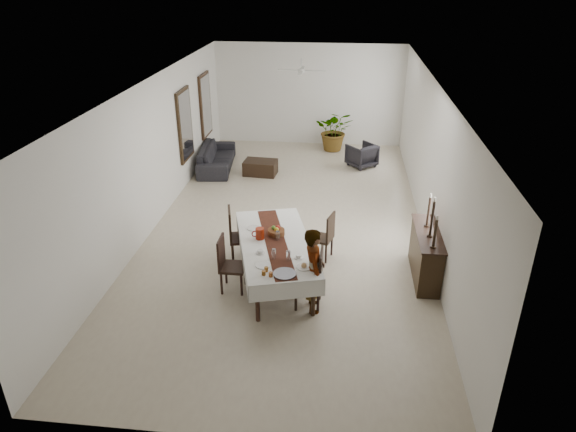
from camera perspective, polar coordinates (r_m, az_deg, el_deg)
The scene contains 88 objects.
floor at distance 11.78m, azimuth 0.09°, elevation -0.84°, with size 6.00×12.00×0.00m, color beige.
ceiling at distance 10.71m, azimuth 0.10°, elevation 14.61°, with size 6.00×12.00×0.02m, color white.
wall_back at distance 16.89m, azimuth 2.34°, elevation 13.30°, with size 6.00×0.02×3.20m, color white.
wall_front at distance 5.91m, azimuth -6.33°, elevation -13.28°, with size 6.00×0.02×3.20m, color white.
wall_left at distance 11.83m, azimuth -14.62°, elevation 6.84°, with size 0.02×12.00×3.20m, color white.
wall_right at distance 11.24m, azimuth 15.56°, elevation 5.73°, with size 0.02×12.00×3.20m, color white.
dining_table_top at distance 9.37m, azimuth -1.41°, elevation -3.07°, with size 1.06×2.54×0.05m, color black.
table_leg_fl at distance 8.53m, azimuth -3.41°, elevation -9.55°, with size 0.07×0.07×0.74m, color black.
table_leg_fr at distance 8.64m, azimuth 2.82°, elevation -8.99°, with size 0.07×0.07×0.74m, color black.
table_leg_bl at distance 10.58m, azimuth -4.78°, elevation -1.98°, with size 0.07×0.07×0.74m, color black.
table_leg_br at distance 10.67m, azimuth 0.21°, elevation -1.62°, with size 0.07×0.07×0.74m, color black.
tablecloth_top at distance 9.36m, azimuth -1.41°, elevation -2.90°, with size 1.25×2.73×0.01m, color white.
tablecloth_drape_left at distance 9.38m, azimuth -5.16°, elevation -4.00°, with size 0.01×2.73×0.32m, color silver.
tablecloth_drape_right at distance 9.52m, azimuth 2.30°, elevation -3.42°, with size 0.01×2.73×0.32m, color white.
tablecloth_drape_near at distance 8.29m, azimuth -0.11°, elevation -8.33°, with size 1.25×0.01×0.32m, color silver.
tablecloth_drape_far at distance 10.62m, azimuth -2.40°, elevation -0.11°, with size 1.25×0.01×0.32m, color silver.
table_runner at distance 9.35m, azimuth -1.41°, elevation -2.85°, with size 0.37×2.65×0.00m, color #592719.
red_pitcher at distance 9.41m, azimuth -3.15°, elevation -1.96°, with size 0.16×0.16×0.21m, color #95210A.
pitcher_handle at distance 9.41m, azimuth -3.69°, elevation -2.00°, with size 0.13×0.13×0.02m, color maroon.
wine_glass_near at distance 8.73m, azimuth 0.03°, elevation -4.44°, with size 0.07×0.07×0.18m, color white.
wine_glass_mid at distance 8.79m, azimuth -1.59°, elevation -4.22°, with size 0.07×0.07×0.18m, color white.
wine_glass_far at distance 9.36m, azimuth -1.14°, elevation -2.20°, with size 0.07×0.07×0.18m, color white.
teacup_right at distance 8.83m, azimuth 1.19°, elevation -4.49°, with size 0.10×0.10×0.06m, color white.
saucer_right at distance 8.85m, azimuth 1.19°, elevation -4.64°, with size 0.16×0.16×0.01m, color white.
teacup_left at distance 8.99m, azimuth -3.11°, elevation -3.97°, with size 0.10×0.10×0.06m, color silver.
saucer_left at distance 9.00m, azimuth -3.10°, elevation -4.11°, with size 0.16×0.16×0.01m, color silver.
plate_near_right at distance 8.59m, azimuth 1.78°, elevation -5.68°, with size 0.25×0.25×0.02m, color silver.
bread_near_right at distance 8.57m, azimuth 1.78°, elevation -5.51°, with size 0.10×0.10×0.10m, color tan.
plate_near_left at distance 8.64m, azimuth -2.79°, elevation -5.49°, with size 0.25×0.25×0.02m, color silver.
plate_far_left at distance 9.83m, azimuth -3.83°, elevation -1.34°, with size 0.25×0.25×0.02m, color silver.
serving_tray at distance 8.40m, azimuth -0.38°, elevation -6.43°, with size 0.38×0.38×0.02m, color #47474D.
jam_jar_a at distance 8.33m, azimuth -1.94°, elevation -6.51°, with size 0.07×0.07×0.08m, color #934615.
jam_jar_b at distance 8.38m, azimuth -2.72°, elevation -6.33°, with size 0.07×0.07×0.08m, color brown.
jam_jar_c at distance 8.47m, azimuth -2.44°, elevation -5.92°, with size 0.07×0.07×0.08m, color brown.
fruit_basket at distance 9.56m, azimuth -1.32°, elevation -1.80°, with size 0.32×0.32×0.11m, color brown.
fruit_red at distance 9.55m, azimuth -1.15°, elevation -1.31°, with size 0.10×0.10×0.10m, color #A51710.
fruit_green at distance 9.55m, azimuth -1.60°, elevation -1.31°, with size 0.08×0.08×0.08m, color #4F8728.
fruit_yellow at distance 9.48m, azimuth -1.28°, elevation -1.53°, with size 0.09×0.09×0.09m, color gold.
chair_right_near_seat at distance 8.82m, azimuth 2.27°, elevation -7.28°, with size 0.46×0.46×0.05m, color black.
chair_right_near_leg_fl at distance 8.80m, azimuth 3.36°, elevation -9.42°, with size 0.05×0.05×0.46m, color black.
chair_right_near_leg_fr at distance 9.11m, azimuth 3.55°, elevation -8.05°, with size 0.05×0.05×0.46m, color black.
chair_right_near_leg_bl at distance 8.83m, azimuth 0.88°, elevation -9.25°, with size 0.05×0.05×0.46m, color black.
chair_right_near_leg_br at distance 9.14m, azimuth 1.16°, elevation -7.89°, with size 0.05×0.05×0.46m, color black.
chair_right_near_back at distance 8.64m, azimuth 3.69°, elevation -5.63°, with size 0.46×0.04×0.59m, color black.
chair_right_far_seat at distance 10.26m, azimuth 3.70°, elevation -2.47°, with size 0.42×0.42×0.05m, color black.
chair_right_far_leg_fl at distance 10.18m, azimuth 4.23°, elevation -4.22°, with size 0.04×0.04×0.41m, color black.
chair_right_far_leg_fr at distance 10.46m, azimuth 4.88°, elevation -3.35°, with size 0.04×0.04×0.41m, color black.
chair_right_far_leg_bl at distance 10.28m, azimuth 2.43°, elevation -3.84°, with size 0.04×0.04×0.41m, color black.
chair_right_far_leg_br at distance 10.56m, azimuth 3.12°, elevation -2.99°, with size 0.04×0.04×0.41m, color black.
chair_right_far_back at distance 10.07m, azimuth 4.76°, elevation -1.25°, with size 0.42×0.04×0.53m, color black.
chair_left_near_seat at distance 9.29m, azimuth -6.13°, elevation -5.69°, with size 0.44×0.44×0.05m, color black.
chair_left_near_leg_fl at distance 9.61m, azimuth -6.90°, elevation -6.29°, with size 0.04×0.04×0.44m, color black.
chair_left_near_leg_fr at distance 9.31m, azimuth -7.40°, elevation -7.47°, with size 0.04×0.04×0.44m, color black.
chair_left_near_leg_bl at distance 9.53m, azimuth -4.77°, elevation -6.45°, with size 0.04×0.04×0.44m, color black.
chair_left_near_leg_br at distance 9.24m, azimuth -5.19°, elevation -7.64°, with size 0.04×0.04×0.44m, color black.
chair_left_near_back at distance 9.18m, azimuth -7.45°, elevation -3.99°, with size 0.44×0.04×0.56m, color black.
chair_left_far_seat at distance 10.14m, azimuth -5.14°, elevation -2.46°, with size 0.48×0.48×0.05m, color black.
chair_left_far_leg_fl at distance 10.43m, azimuth -6.23°, elevation -3.30°, with size 0.05×0.05×0.48m, color black.
chair_left_far_leg_fr at distance 10.09m, azimuth -6.14°, elevation -4.39°, with size 0.05×0.05×0.48m, color black.
chair_left_far_leg_bl at distance 10.45m, azimuth -4.06°, elevation -3.17°, with size 0.05×0.05×0.48m, color black.
chair_left_far_leg_br at distance 10.10m, azimuth -3.89°, elevation -4.25°, with size 0.05×0.05×0.48m, color black.
chair_left_far_back at distance 9.98m, azimuth -6.47°, elevation -0.88°, with size 0.48×0.04×0.62m, color black.
woman at distance 8.60m, azimuth 2.89°, elevation -6.03°, with size 0.56×0.37×1.53m, color gray.
sideboard_body at distance 9.95m, azimuth 15.03°, elevation -4.26°, with size 0.40×1.52×0.91m, color black.
sideboard_top at distance 9.73m, azimuth 15.34°, elevation -1.86°, with size 0.45×1.58×0.03m, color black.
candlestick_near_base at distance 9.23m, azimuth 15.82°, elevation -3.30°, with size 0.10×0.10×0.03m, color black.
candlestick_near_shaft at distance 9.10m, azimuth 16.02°, elevation -1.83°, with size 0.05×0.05×0.51m, color black.
candlestick_near_candle at distance 8.98m, azimuth 16.25°, elevation -0.18°, with size 0.04×0.04×0.08m, color beige.
candlestick_mid_base at distance 9.58m, azimuth 15.49°, elevation -2.12°, with size 0.10×0.10×0.03m, color black.
candlestick_mid_shaft at distance 9.43m, azimuth 15.73°, elevation -0.28°, with size 0.05×0.05×0.66m, color black.
candlestick_mid_candle at distance 9.28m, azimuth 16.00°, elevation 1.77°, with size 0.04×0.04×0.08m, color white.
candlestick_far_base at distance 9.93m, azimuth 15.17°, elevation -1.03°, with size 0.10×0.10×0.03m, color black.
candlestick_far_shaft at distance 9.81m, azimuth 15.37°, elevation 0.50°, with size 0.05×0.05×0.56m, color black.
candlestick_far_candle at distance 9.68m, azimuth 15.59°, elevation 2.20°, with size 0.04×0.04×0.08m, color beige.
sofa at distance 15.12m, azimuth -7.93°, elevation 6.49°, with size 2.22×0.87×0.65m, color #242226.
armchair at distance 15.25m, azimuth 8.19°, elevation 6.70°, with size 0.72×0.74×0.67m, color #242126.
coffee_table at distance 14.55m, azimuth -3.08°, elevation 5.40°, with size 0.90×0.60×0.40m, color black.
potted_plant at distance 16.47m, azimuth 5.22°, elevation 9.45°, with size 1.16×1.01×1.29m, color #245622.
mirror_frame_near at distance 13.80m, azimuth -11.39°, elevation 9.89°, with size 0.06×1.05×1.85m, color black.
mirror_glass_near at distance 13.79m, azimuth -11.25°, elevation 9.89°, with size 0.01×0.90×1.70m, color silver.
mirror_frame_far at distance 15.74m, azimuth -9.18°, elevation 12.05°, with size 0.06×1.05×1.85m, color black.
mirror_glass_far at distance 15.73m, azimuth -9.05°, elevation 12.05°, with size 0.01×0.90×1.70m, color silver.
fan_rod at distance 13.67m, azimuth 1.51°, elevation 16.68°, with size 0.04×0.04×0.20m, color silver.
fan_hub at distance 13.70m, azimuth 1.50°, elevation 15.86°, with size 0.16×0.16×0.08m, color white.
fan_blade_n at distance 14.05m, azimuth 1.63°, elevation 16.11°, with size 0.10×0.55×0.01m, color white.
fan_blade_s at distance 13.36m, azimuth 1.37°, elevation 15.59°, with size 0.10×0.55×0.01m, color white.
fan_blade_e at distance 13.68m, azimuth 3.02°, elevation 15.81°, with size 0.55×0.10×0.01m, color silver.
fan_blade_w at distance 13.74m, azimuth -0.01°, elevation 15.89°, with size 0.55×0.10×0.01m, color white.
Camera 1 is at (1.12, -10.44, 5.33)m, focal length 32.00 mm.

